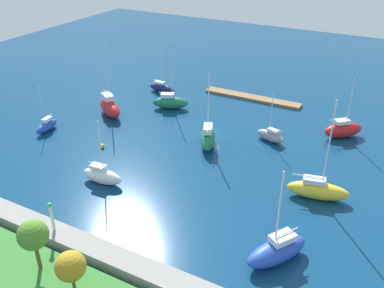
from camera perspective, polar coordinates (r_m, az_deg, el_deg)
The scene contains 17 objects.
water at distance 71.90m, azimuth 2.75°, elevation 1.39°, with size 160.00×160.00×0.00m, color navy.
pier_dock at distance 86.51m, azimuth 8.10°, elevation 6.18°, with size 19.75×2.46×0.52m, color olive.
breakwater at distance 49.27m, azimuth -14.34°, elevation -13.21°, with size 57.41×2.78×1.39m, color gray.
harbor_beacon at distance 49.98m, azimuth -18.38°, elevation -8.99°, with size 0.56×0.56×3.73m.
park_tree_center at distance 45.00m, azimuth -20.59°, elevation -11.42°, with size 3.09×3.09×5.92m.
park_tree_east at distance 42.67m, azimuth -16.02°, elevation -15.54°, with size 2.96×2.96×4.46m.
sailboat_blue_outer_mooring at distance 47.25m, azimuth 11.37°, elevation -13.85°, with size 6.28×7.87×11.42m.
sailboat_green_center_basin at distance 67.54m, azimuth 2.14°, elevation 0.99°, with size 5.13×7.69×11.94m.
sailboat_red_lone_north at distance 74.46m, azimuth 19.66°, elevation 1.85°, with size 6.53×6.15×10.14m.
sailboat_navy_inner_mooring at distance 89.11m, azimuth -4.10°, elevation 7.57°, with size 5.81×1.93×9.19m.
sailboat_yellow_far_north at distance 57.64m, azimuth 16.54°, elevation -5.90°, with size 8.22×3.96×13.93m.
sailboat_white_far_south at distance 59.62m, azimuth -12.00°, elevation -4.16°, with size 6.17×2.44×9.53m.
sailboat_gray_lone_south at distance 70.22m, azimuth 10.53°, elevation 1.11°, with size 5.39×2.98×8.36m.
sailboat_blue_east_end at distance 76.48m, azimuth -18.97°, elevation 2.32°, with size 2.02×5.18×8.16m.
sailboat_green_mid_basin at distance 81.02m, azimuth -2.95°, elevation 5.65°, with size 7.09×4.89×13.00m.
sailboat_red_along_channel at distance 79.35m, azimuth -11.02°, elevation 4.91°, with size 7.69×6.12×13.22m.
mooring_buoy_yellow at distance 68.78m, azimuth -12.02°, elevation -0.25°, with size 0.74×0.74×0.74m, color yellow.
Camera 1 is at (-27.26, 57.88, 32.81)m, focal length 39.66 mm.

